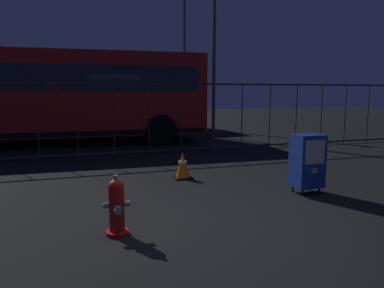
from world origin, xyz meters
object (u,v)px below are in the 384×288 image
(fire_hydrant, at_px, (117,207))
(bus_far, at_px, (67,92))
(traffic_cone, at_px, (183,166))
(newspaper_box_primary, at_px, (307,161))
(street_light_near_left, at_px, (214,27))
(bus_near, at_px, (43,93))
(street_light_near_right, at_px, (184,42))

(fire_hydrant, bearing_deg, bus_far, 92.92)
(fire_hydrant, relative_size, bus_far, 0.07)
(traffic_cone, xyz_separation_m, bus_far, (-2.26, 10.33, 1.45))
(newspaper_box_primary, bearing_deg, traffic_cone, 135.25)
(street_light_near_left, bearing_deg, traffic_cone, -116.62)
(bus_far, bearing_deg, bus_near, -101.16)
(bus_near, bearing_deg, traffic_cone, -61.54)
(traffic_cone, height_order, street_light_near_left, street_light_near_left)
(street_light_near_right, bearing_deg, bus_near, -145.80)
(newspaper_box_primary, height_order, street_light_near_left, street_light_near_left)
(bus_near, bearing_deg, newspaper_box_primary, -56.54)
(newspaper_box_primary, distance_m, traffic_cone, 2.43)
(bus_far, bearing_deg, street_light_near_right, -3.65)
(bus_far, height_order, street_light_near_right, street_light_near_right)
(bus_far, bearing_deg, fire_hydrant, -88.92)
(fire_hydrant, xyz_separation_m, bus_far, (-0.66, 12.88, 1.36))
(traffic_cone, relative_size, bus_far, 0.05)
(newspaper_box_primary, relative_size, bus_far, 0.10)
(newspaper_box_primary, distance_m, street_light_near_left, 8.70)
(traffic_cone, relative_size, street_light_near_left, 0.07)
(newspaper_box_primary, xyz_separation_m, traffic_cone, (-1.71, 1.70, -0.31))
(fire_hydrant, bearing_deg, street_light_near_left, 61.71)
(bus_near, distance_m, street_light_near_left, 6.50)
(bus_near, height_order, street_light_near_right, street_light_near_right)
(newspaper_box_primary, xyz_separation_m, bus_near, (-4.68, 7.71, 1.14))
(bus_near, relative_size, bus_far, 1.00)
(fire_hydrant, height_order, street_light_near_left, street_light_near_left)
(bus_far, xyz_separation_m, street_light_near_left, (5.32, -4.21, 2.42))
(traffic_cone, bearing_deg, street_light_near_left, 63.38)
(fire_hydrant, distance_m, bus_far, 12.97)
(newspaper_box_primary, relative_size, traffic_cone, 1.92)
(bus_near, bearing_deg, bus_far, 82.89)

